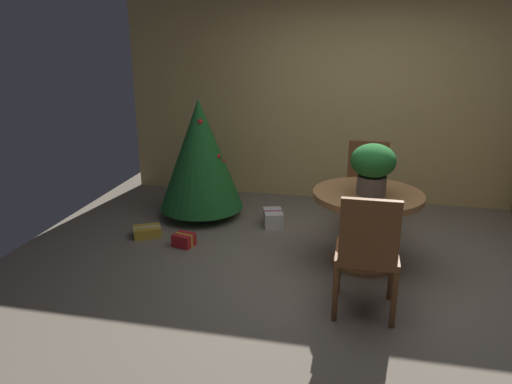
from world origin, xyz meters
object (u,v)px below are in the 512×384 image
holiday_tree (200,155)px  wooden_chair_far (367,181)px  round_dining_table (366,217)px  gift_box_red (184,240)px  gift_box_gold (147,232)px  gift_box_cream (273,218)px  wooden_chair_near (367,250)px  flower_vase (373,165)px

holiday_tree → wooden_chair_far: bearing=-0.5°
round_dining_table → wooden_chair_far: size_ratio=1.02×
round_dining_table → gift_box_red: 1.82m
gift_box_gold → gift_box_cream: bearing=25.0°
gift_box_gold → wooden_chair_far: bearing=17.1°
round_dining_table → wooden_chair_far: (0.00, 0.86, 0.08)m
wooden_chair_near → gift_box_red: bearing=152.9°
round_dining_table → gift_box_cream: bearing=142.9°
gift_box_cream → gift_box_gold: size_ratio=0.99×
wooden_chair_far → flower_vase: bearing=-88.8°
wooden_chair_far → gift_box_red: wooden_chair_far is taller
flower_vase → round_dining_table: bearing=112.3°
round_dining_table → wooden_chair_near: 0.89m
flower_vase → holiday_tree: (-1.88, 0.92, -0.22)m
gift_box_gold → gift_box_red: bearing=-17.3°
wooden_chair_far → holiday_tree: (-1.86, 0.02, 0.19)m
wooden_chair_far → gift_box_gold: bearing=-162.9°
wooden_chair_near → gift_box_red: 2.05m
wooden_chair_far → gift_box_gold: 2.39m
flower_vase → wooden_chair_near: bearing=-91.3°
holiday_tree → gift_box_cream: holiday_tree is taller
round_dining_table → holiday_tree: holiday_tree is taller
flower_vase → wooden_chair_far: size_ratio=0.47×
flower_vase → gift_box_red: 2.01m
gift_box_cream → gift_box_gold: 1.38m
round_dining_table → gift_box_cream: (-0.99, 0.75, -0.38)m
flower_vase → wooden_chair_near: size_ratio=0.46×
flower_vase → gift_box_gold: (-2.25, 0.21, -0.91)m
wooden_chair_near → gift_box_cream: (-0.99, 1.63, -0.46)m
wooden_chair_near → gift_box_red: (-1.77, 0.91, -0.48)m
round_dining_table → wooden_chair_far: wooden_chair_far is taller
round_dining_table → gift_box_gold: (-2.24, 0.17, -0.41)m
wooden_chair_near → wooden_chair_far: size_ratio=1.01×
gift_box_cream → gift_box_red: gift_box_cream is taller
holiday_tree → round_dining_table: bearing=-25.2°
wooden_chair_far → holiday_tree: holiday_tree is taller
gift_box_cream → gift_box_gold: gift_box_cream is taller
wooden_chair_far → holiday_tree: bearing=179.5°
round_dining_table → gift_box_red: round_dining_table is taller
round_dining_table → wooden_chair_far: 0.86m
wooden_chair_far → gift_box_cream: (-0.99, -0.11, -0.46)m
holiday_tree → gift_box_gold: size_ratio=4.01×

